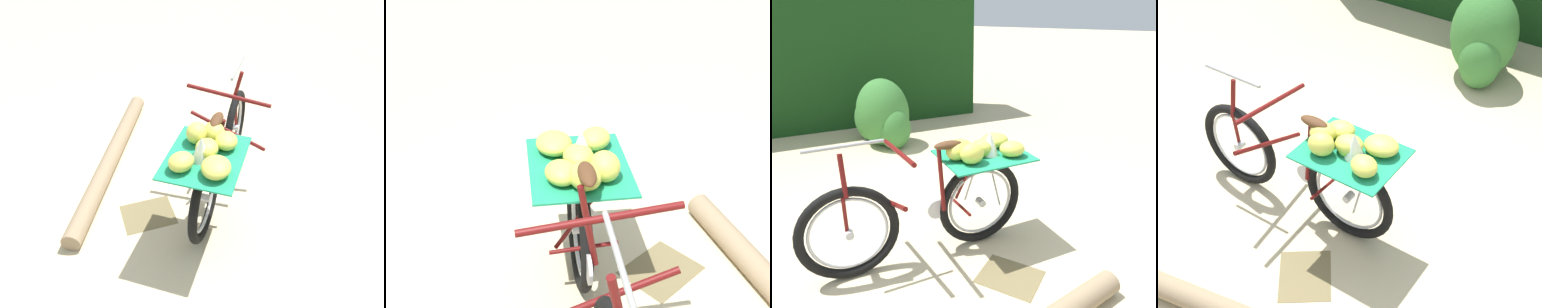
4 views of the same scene
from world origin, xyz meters
TOP-DOWN VIEW (x-y plane):
  - ground_plane at (0.00, 0.00)m, footprint 60.00×60.00m
  - bicycle at (-0.06, -0.13)m, footprint 1.30×1.61m
  - leaf_litter_patch at (0.56, -0.15)m, footprint 0.44×0.36m

SIDE VIEW (x-z plane):
  - ground_plane at x=0.00m, z-range 0.00..0.00m
  - leaf_litter_patch at x=0.56m, z-range 0.00..0.01m
  - bicycle at x=-0.06m, z-range 0.00..1.03m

